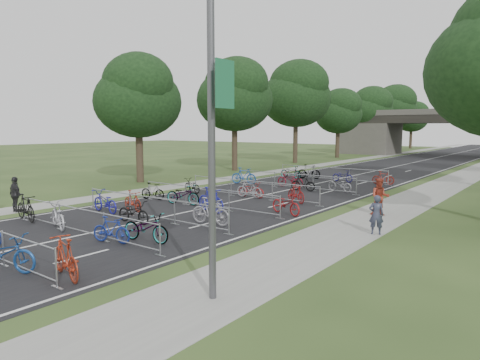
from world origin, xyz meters
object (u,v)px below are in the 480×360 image
object	(u,v)px
overpass_bridge	(445,133)
lamppost	(212,125)
bike_2	(3,253)
pedestrian_c	(15,195)
pedestrian_b	(380,197)
pedestrian_a	(376,215)

from	to	relation	value
overpass_bridge	lamppost	distance (m)	63.55
lamppost	bike_2	distance (m)	7.54
lamppost	pedestrian_c	size ratio (longest dim) A/B	4.58
overpass_bridge	pedestrian_c	bearing A→B (deg)	-96.39
overpass_bridge	pedestrian_c	distance (m)	61.18
lamppost	bike_2	world-z (taller)	lamppost
pedestrian_b	lamppost	bearing A→B (deg)	-109.97
overpass_bridge	pedestrian_c	world-z (taller)	overpass_bridge
lamppost	bike_2	xyz separation A→B (m)	(-6.15, -2.28, -3.71)
bike_2	pedestrian_c	xyz separation A→B (m)	(-8.98, 4.53, 0.33)
overpass_bridge	pedestrian_b	size ratio (longest dim) A/B	17.22
overpass_bridge	pedestrian_a	world-z (taller)	overpass_bridge
pedestrian_c	overpass_bridge	bearing A→B (deg)	-95.10
pedestrian_a	pedestrian_b	bearing A→B (deg)	-98.09
bike_2	pedestrian_a	distance (m)	13.12
pedestrian_b	pedestrian_c	distance (m)	18.06
bike_2	pedestrian_b	size ratio (longest dim) A/B	1.20
pedestrian_b	pedestrian_c	xyz separation A→B (m)	(-14.80, -10.36, -0.00)
lamppost	pedestrian_a	size ratio (longest dim) A/B	5.21
lamppost	pedestrian_b	world-z (taller)	lamppost
lamppost	pedestrian_a	distance (m)	9.51
pedestrian_b	pedestrian_c	bearing A→B (deg)	-166.50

